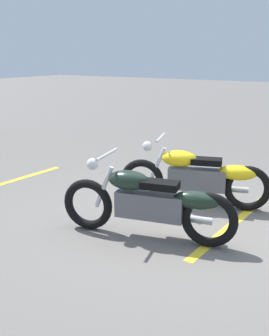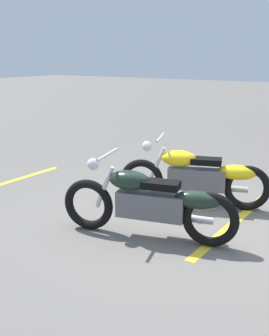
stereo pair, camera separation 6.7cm
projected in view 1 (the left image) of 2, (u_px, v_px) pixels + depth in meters
name	position (u px, v px, depth m)	size (l,w,h in m)	color
ground_plane	(189.00, 224.00, 5.50)	(60.00, 60.00, 0.00)	#66605B
motorcycle_bright_foreground	(197.00, 176.00, 6.03)	(2.15, 0.90, 1.04)	black
motorcycle_dark_foreground	(150.00, 202.00, 4.97)	(2.19, 0.79, 1.04)	black
parking_stripe_near	(242.00, 217.00, 5.74)	(3.20, 0.12, 0.01)	yellow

